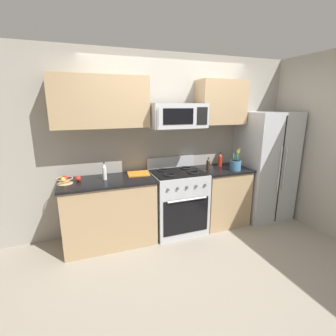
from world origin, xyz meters
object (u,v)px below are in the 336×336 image
(refrigerator, at_px, (264,166))
(microwave, at_px, (178,116))
(bottle_vinegar, at_px, (104,172))
(utensil_crock, at_px, (235,165))
(range_oven, at_px, (177,201))
(fruit_basket, at_px, (65,180))
(cutting_board, at_px, (138,174))
(apple_loose, at_px, (78,179))
(prep_bowl, at_px, (234,165))
(bottle_soy, at_px, (208,164))
(bottle_hot_sauce, at_px, (220,160))

(refrigerator, relative_size, microwave, 2.29)
(bottle_vinegar, bearing_deg, utensil_crock, -5.61)
(refrigerator, bearing_deg, range_oven, 179.36)
(range_oven, height_order, bottle_vinegar, bottle_vinegar)
(fruit_basket, xyz_separation_m, cutting_board, (0.97, 0.10, -0.04))
(apple_loose, xyz_separation_m, bottle_vinegar, (0.33, -0.05, 0.07))
(apple_loose, relative_size, prep_bowl, 0.65)
(bottle_soy, bearing_deg, bottle_vinegar, 178.95)
(range_oven, relative_size, fruit_basket, 5.45)
(apple_loose, distance_m, bottle_hot_sauce, 2.15)
(refrigerator, xyz_separation_m, fruit_basket, (-3.08, 0.05, 0.08))
(apple_loose, height_order, bottle_vinegar, bottle_vinegar)
(range_oven, distance_m, microwave, 1.25)
(fruit_basket, relative_size, cutting_board, 0.67)
(range_oven, xyz_separation_m, bottle_soy, (0.49, -0.01, 0.52))
(apple_loose, bearing_deg, cutting_board, 4.40)
(utensil_crock, height_order, apple_loose, utensil_crock)
(refrigerator, bearing_deg, apple_loose, 178.35)
(range_oven, xyz_separation_m, bottle_hot_sauce, (0.78, 0.13, 0.54))
(cutting_board, height_order, bottle_soy, bottle_soy)
(refrigerator, relative_size, fruit_basket, 8.79)
(refrigerator, xyz_separation_m, microwave, (-1.56, 0.04, 0.84))
(utensil_crock, bearing_deg, fruit_basket, 175.36)
(fruit_basket, distance_m, prep_bowl, 2.50)
(refrigerator, relative_size, cutting_board, 5.88)
(fruit_basket, height_order, prep_bowl, fruit_basket)
(refrigerator, height_order, bottle_hot_sauce, refrigerator)
(fruit_basket, height_order, bottle_hot_sauce, bottle_hot_sauce)
(range_oven, distance_m, bottle_hot_sauce, 0.96)
(refrigerator, bearing_deg, prep_bowl, 175.06)
(bottle_soy, bearing_deg, bottle_hot_sauce, 24.74)
(prep_bowl, bearing_deg, fruit_basket, -179.93)
(prep_bowl, bearing_deg, range_oven, -178.12)
(apple_loose, relative_size, bottle_vinegar, 0.31)
(fruit_basket, bearing_deg, range_oven, -1.09)
(bottle_vinegar, bearing_deg, microwave, 0.34)
(microwave, relative_size, cutting_board, 2.57)
(utensil_crock, relative_size, bottle_vinegar, 1.45)
(bottle_vinegar, bearing_deg, cutting_board, 12.72)
(range_oven, relative_size, cutting_board, 3.64)
(refrigerator, height_order, cutting_board, refrigerator)
(cutting_board, height_order, prep_bowl, prep_bowl)
(microwave, xyz_separation_m, bottle_hot_sauce, (0.78, 0.10, -0.71))
(cutting_board, relative_size, bottle_soy, 1.57)
(refrigerator, bearing_deg, utensil_crock, -167.79)
(microwave, height_order, apple_loose, microwave)
(refrigerator, height_order, prep_bowl, refrigerator)
(utensil_crock, distance_m, fruit_basket, 2.40)
(apple_loose, bearing_deg, fruit_basket, -166.68)
(refrigerator, xyz_separation_m, cutting_board, (-2.11, 0.15, 0.04))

